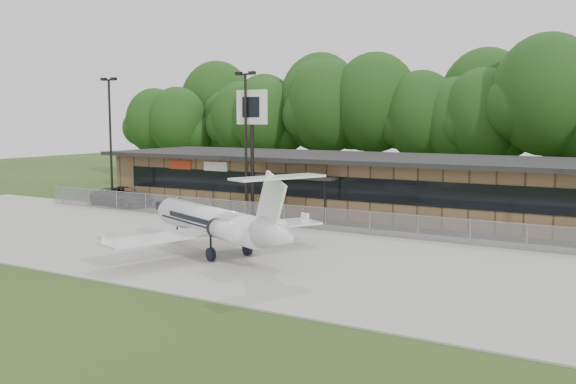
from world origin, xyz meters
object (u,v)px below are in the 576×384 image
Objects in this scene: terminal at (356,183)px; suv at (122,197)px; pole_sign at (252,121)px; business_jet at (217,224)px.

suv is (-17.32, -7.01, -1.39)m from terminal.
pole_sign is at bearing -123.18° from terminal.
pole_sign reaches higher than terminal.
business_jet is 20.86m from suv.
business_jet is at bearing -115.99° from suv.
pole_sign is (-4.67, -7.15, 4.70)m from terminal.
terminal is 18.73m from suv.
pole_sign is (12.65, -0.14, 6.09)m from suv.
business_jet reaches higher than suv.
suv is 0.63× the size of pole_sign.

